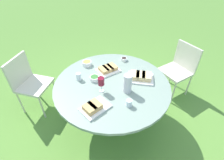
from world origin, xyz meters
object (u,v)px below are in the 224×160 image
at_px(chair_near_left, 180,67).
at_px(chair_near_right, 28,80).
at_px(water_pitcher, 128,83).
at_px(wine_glass, 101,82).
at_px(dining_table, 112,89).

height_order(chair_near_left, chair_near_right, same).
height_order(water_pitcher, wine_glass, water_pitcher).
xyz_separation_m(dining_table, water_pitcher, (-0.18, 0.13, 0.21)).
relative_size(chair_near_right, wine_glass, 4.50).
height_order(dining_table, wine_glass, wine_glass).
distance_m(chair_near_left, water_pitcher, 1.29).
bearing_deg(chair_near_right, water_pitcher, 164.05).
distance_m(chair_near_right, wine_glass, 1.26).
relative_size(dining_table, water_pitcher, 6.11).
distance_m(dining_table, chair_near_right, 1.29).
distance_m(chair_near_right, water_pitcher, 1.53).
relative_size(chair_near_left, chair_near_right, 1.00).
xyz_separation_m(dining_table, wine_glass, (0.12, 0.14, 0.24)).
xyz_separation_m(chair_near_right, water_pitcher, (-1.43, 0.41, 0.34)).
bearing_deg(dining_table, wine_glass, 49.70).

